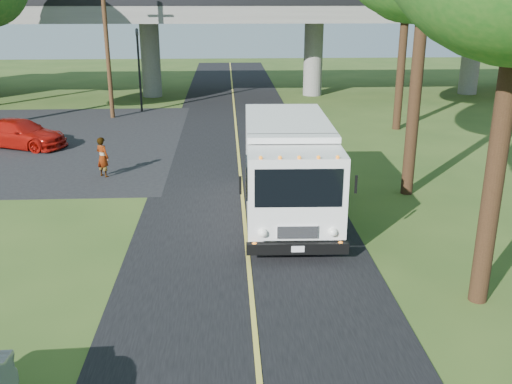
{
  "coord_description": "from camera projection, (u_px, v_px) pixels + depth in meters",
  "views": [
    {
      "loc": [
        -0.55,
        -11.01,
        6.99
      ],
      "look_at": [
        0.29,
        4.76,
        1.6
      ],
      "focal_mm": 40.0,
      "sensor_mm": 36.0,
      "label": 1
    }
  ],
  "objects": [
    {
      "name": "overpass",
      "position": [
        232.0,
        33.0,
        41.46
      ],
      "size": [
        54.0,
        10.0,
        7.3
      ],
      "color": "slate",
      "rests_on": "ground"
    },
    {
      "name": "road",
      "position": [
        241.0,
        187.0,
        22.14
      ],
      "size": [
        7.0,
        90.0,
        0.02
      ],
      "primitive_type": "cube",
      "color": "black",
      "rests_on": "ground"
    },
    {
      "name": "ground",
      "position": [
        255.0,
        329.0,
        12.69
      ],
      "size": [
        120.0,
        120.0,
        0.0
      ],
      "primitive_type": "plane",
      "color": "#314C1B",
      "rests_on": "ground"
    },
    {
      "name": "utility_pole",
      "position": [
        107.0,
        41.0,
        33.51
      ],
      "size": [
        1.6,
        0.26,
        9.0
      ],
      "color": "#472D19",
      "rests_on": "ground"
    },
    {
      "name": "parking_lot",
      "position": [
        22.0,
        142.0,
        29.15
      ],
      "size": [
        16.0,
        18.0,
        0.01
      ],
      "primitive_type": "cube",
      "color": "black",
      "rests_on": "ground"
    },
    {
      "name": "step_van",
      "position": [
        288.0,
        166.0,
        18.81
      ],
      "size": [
        2.99,
        7.64,
        3.17
      ],
      "rotation": [
        0.0,
        0.0,
        -0.03
      ],
      "color": "white",
      "rests_on": "ground"
    },
    {
      "name": "red_sedan",
      "position": [
        20.0,
        134.0,
        27.93
      ],
      "size": [
        5.07,
        3.45,
        1.36
      ],
      "primitive_type": "imported",
      "rotation": [
        0.0,
        0.0,
        1.21
      ],
      "color": "#A4110A",
      "rests_on": "ground"
    },
    {
      "name": "pedestrian",
      "position": [
        103.0,
        157.0,
        23.22
      ],
      "size": [
        0.73,
        0.68,
        1.67
      ],
      "primitive_type": "imported",
      "rotation": [
        0.0,
        0.0,
        2.51
      ],
      "color": "gray",
      "rests_on": "ground"
    },
    {
      "name": "lane_line",
      "position": [
        241.0,
        187.0,
        22.13
      ],
      "size": [
        0.12,
        90.0,
        0.01
      ],
      "primitive_type": "cube",
      "color": "gold",
      "rests_on": "road"
    },
    {
      "name": "traffic_signal",
      "position": [
        139.0,
        61.0,
        35.93
      ],
      "size": [
        0.18,
        0.22,
        5.2
      ],
      "color": "black",
      "rests_on": "ground"
    }
  ]
}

